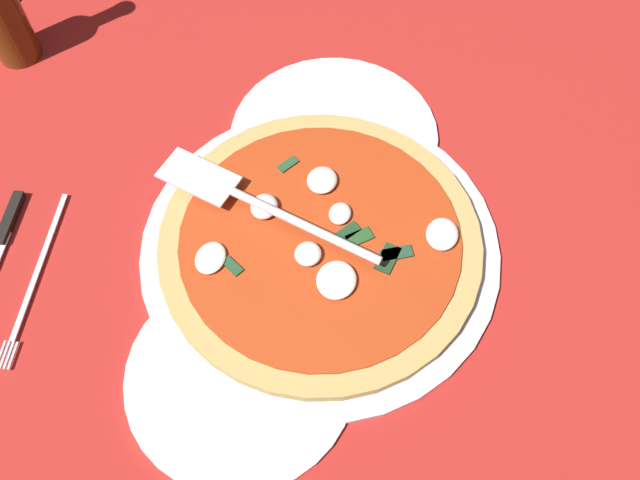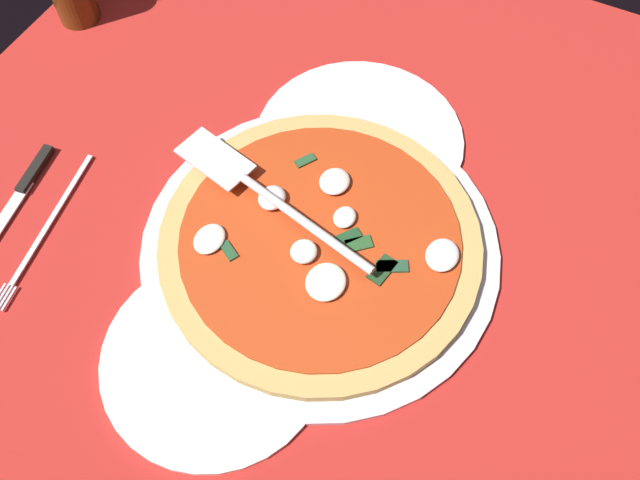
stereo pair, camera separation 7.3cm
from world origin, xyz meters
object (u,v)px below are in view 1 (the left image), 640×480
dinner_plate_left (241,375)px  pizza (320,241)px  pizza_server (260,205)px  place_setting_far (18,262)px  dinner_plate_right (334,135)px

dinner_plate_left → pizza: 17.05cm
pizza → pizza_server: bearing=80.3°
dinner_plate_left → pizza_server: 18.55cm
pizza → place_setting_far: size_ratio=1.62×
dinner_plate_right → pizza_server: 15.94cm
dinner_plate_right → pizza: size_ratio=0.72×
pizza_server → place_setting_far: (-12.08, 24.82, -3.99)cm
dinner_plate_right → pizza: bearing=-170.5°
pizza_server → place_setting_far: pizza_server is taller
place_setting_far → pizza_server: bearing=106.5°
dinner_plate_left → dinner_plate_right: same height
dinner_plate_left → place_setting_far: (5.73, 28.29, -0.15)cm
pizza → pizza_server: (1.24, 7.24, 2.46)cm
dinner_plate_left → dinner_plate_right: (32.59, -1.07, 0.00)cm
dinner_plate_right → place_setting_far: (-26.86, 29.37, -0.15)cm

